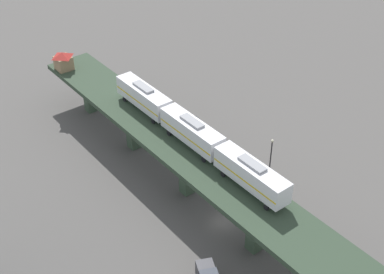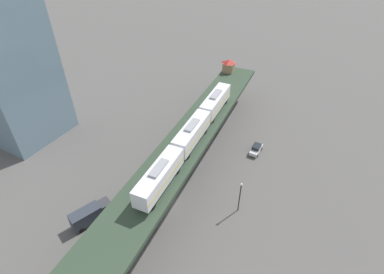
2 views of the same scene
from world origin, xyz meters
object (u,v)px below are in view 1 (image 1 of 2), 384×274
subway_train (192,131)px  street_car_silver (196,125)px  street_lamp (271,154)px  signal_hut (63,60)px

subway_train → street_car_silver: 18.67m
street_car_silver → street_lamp: (-2.60, 17.40, 3.17)m
subway_train → street_lamp: (-11.99, 4.44, -6.44)m
subway_train → street_car_silver: subway_train is taller
street_lamp → subway_train: bearing=-20.3°
street_car_silver → street_lamp: 17.88m
signal_hut → street_car_silver: signal_hut is taller
signal_hut → street_lamp: signal_hut is taller
subway_train → street_lamp: 14.31m
street_car_silver → subway_train: bearing=54.1°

